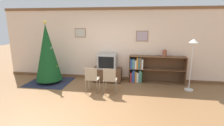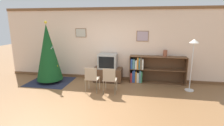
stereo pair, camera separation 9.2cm
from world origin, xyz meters
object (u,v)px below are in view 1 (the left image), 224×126
Objects in this scene: tv_console at (107,75)px; standing_lamp at (193,51)px; folding_chair_left at (92,78)px; vase at (165,53)px; bookshelf at (147,70)px; television at (107,61)px; christmas_tree at (47,53)px; folding_chair_right at (110,79)px.

standing_lamp reaches higher than tv_console.
vase is at bearing 27.80° from folding_chair_left.
bookshelf is 8.13× the size of vase.
television reaches higher than bookshelf.
standing_lamp is (2.79, -0.46, 0.51)m from television.
folding_chair_right is at bearing -16.45° from christmas_tree.
folding_chair_left is 0.49× the size of standing_lamp.
tv_console is 1.20m from folding_chair_left.
christmas_tree reaches higher than vase.
vase reaches higher than tv_console.
christmas_tree reaches higher than television.
standing_lamp is (3.08, 0.69, 0.81)m from folding_chair_left.
vase is (2.31, 1.22, 0.64)m from folding_chair_left.
folding_chair_left and folding_chair_right have the same top height.
television reaches higher than tv_console.
standing_lamp reaches higher than folding_chair_right.
christmas_tree is at bearing -172.88° from vase.
folding_chair_left is at bearing -104.03° from television.
christmas_tree reaches higher than folding_chair_right.
standing_lamp is at bearing 12.56° from folding_chair_left.
vase is at bearing 35.03° from folding_chair_right.
folding_chair_right is (0.29, -1.15, -0.30)m from television.
christmas_tree is 2.04m from folding_chair_left.
television is 0.34× the size of bookshelf.
standing_lamp reaches higher than folding_chair_left.
television is 0.40× the size of standing_lamp.
television is at bearing 104.03° from folding_chair_right.
folding_chair_right is 2.72m from standing_lamp.
vase reaches higher than television.
bookshelf is at bearing 36.18° from folding_chair_left.
christmas_tree reaches higher than folding_chair_left.
bookshelf is (1.43, 0.11, -0.30)m from television.
tv_console is at bearing 170.58° from standing_lamp.
television is at bearing -90.00° from tv_console.
folding_chair_right is (0.57, 0.00, 0.00)m from folding_chair_left.
vase reaches higher than folding_chair_left.
television reaches higher than folding_chair_right.
tv_console is 0.63× the size of standing_lamp.
tv_console is at bearing 76.00° from folding_chair_left.
tv_console is at bearing 11.95° from christmas_tree.
television is 0.82× the size of folding_chair_left.
folding_chair_right is at bearing 0.00° from folding_chair_left.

